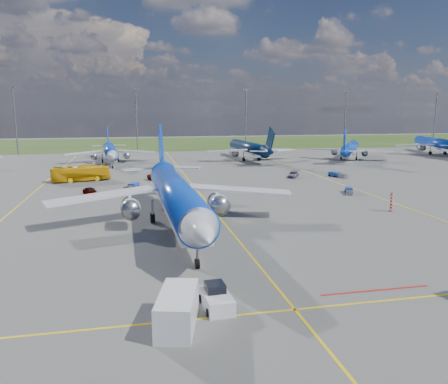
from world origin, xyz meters
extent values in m
plane|color=#555552|center=(0.00, 0.00, 0.00)|extent=(400.00, 400.00, 0.00)
cube|color=#2D4719|center=(0.00, 150.00, 0.00)|extent=(400.00, 80.00, 0.01)
cube|color=yellow|center=(0.00, 30.00, 0.01)|extent=(0.25, 160.00, 0.02)
cube|color=yellow|center=(0.00, -20.00, 0.01)|extent=(60.00, 0.25, 0.02)
cube|color=yellow|center=(-30.00, 40.00, 0.01)|extent=(0.25, 120.00, 0.02)
cube|color=yellow|center=(30.00, 40.00, 0.01)|extent=(0.25, 120.00, 0.02)
cube|color=#A5140F|center=(8.00, -18.00, 0.01)|extent=(10.00, 0.25, 0.02)
cylinder|color=slate|center=(-50.00, 110.00, 11.00)|extent=(0.50, 0.50, 22.00)
cube|color=slate|center=(-50.00, 110.00, 22.30)|extent=(2.20, 0.50, 0.80)
cylinder|color=slate|center=(-10.00, 110.00, 11.00)|extent=(0.50, 0.50, 22.00)
cube|color=slate|center=(-10.00, 110.00, 22.30)|extent=(2.20, 0.50, 0.80)
cylinder|color=slate|center=(30.00, 110.00, 11.00)|extent=(0.50, 0.50, 22.00)
cube|color=slate|center=(30.00, 110.00, 22.30)|extent=(2.20, 0.50, 0.80)
cylinder|color=slate|center=(70.00, 110.00, 11.00)|extent=(0.50, 0.50, 22.00)
cube|color=slate|center=(70.00, 110.00, 22.30)|extent=(2.20, 0.50, 0.80)
cylinder|color=slate|center=(110.00, 110.00, 11.00)|extent=(0.50, 0.50, 22.00)
cube|color=slate|center=(110.00, 110.00, 22.30)|extent=(2.20, 0.50, 0.80)
cylinder|color=red|center=(26.00, 8.00, 1.50)|extent=(0.50, 0.50, 3.00)
cube|color=silver|center=(-5.83, -18.50, 0.59)|extent=(2.23, 3.94, 1.19)
cube|color=black|center=(-5.86, -17.95, 1.41)|extent=(1.55, 1.73, 0.82)
cube|color=slate|center=(-5.97, -16.13, 0.50)|extent=(0.36, 2.20, 0.18)
cube|color=silver|center=(-9.08, -20.73, 1.24)|extent=(3.76, 6.07, 2.48)
imported|color=#EBB10D|center=(-22.84, 47.06, 1.69)|extent=(12.44, 5.82, 3.38)
imported|color=#999999|center=(-19.35, 30.00, 0.75)|extent=(3.42, 4.71, 1.49)
imported|color=#999999|center=(-6.18, 45.67, 0.75)|extent=(5.55, 2.81, 1.50)
imported|color=#999999|center=(23.61, 42.84, 0.68)|extent=(4.04, 5.00, 1.36)
cube|color=#1B3FA3|center=(27.11, 23.39, 0.48)|extent=(2.04, 2.56, 0.96)
cube|color=slate|center=(26.18, 21.33, 0.39)|extent=(1.67, 2.02, 0.78)
cube|color=#1B3DA7|center=(-11.79, 35.78, 0.53)|extent=(2.24, 2.85, 1.07)
cube|color=slate|center=(-12.78, 33.46, 0.44)|extent=(1.83, 2.24, 0.87)
cube|color=navy|center=(33.19, 41.94, 0.53)|extent=(2.19, 2.85, 1.07)
cube|color=slate|center=(34.12, 39.59, 0.44)|extent=(1.80, 2.23, 0.87)
camera|label=1|loc=(-11.74, -49.45, 15.13)|focal=35.00mm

